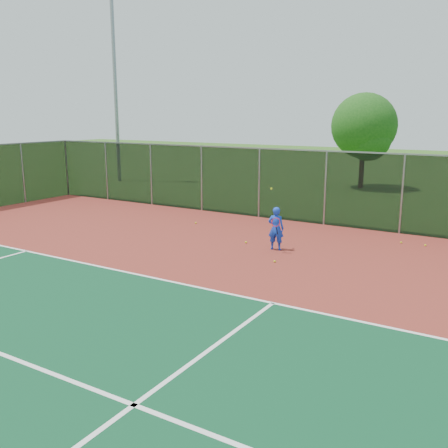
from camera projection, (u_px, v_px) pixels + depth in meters
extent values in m
plane|color=#2C5A19|center=(125.00, 332.00, 10.44)|extent=(120.00, 120.00, 0.00)
cube|color=maroon|center=(181.00, 301.00, 12.11)|extent=(30.00, 20.00, 0.02)
cube|color=white|center=(273.00, 303.00, 11.94)|extent=(22.00, 0.10, 0.00)
cube|color=white|center=(134.00, 405.00, 7.76)|extent=(18.00, 0.10, 0.00)
cube|color=black|center=(325.00, 188.00, 20.15)|extent=(30.00, 0.04, 3.00)
cube|color=gray|center=(327.00, 151.00, 19.83)|extent=(30.00, 0.06, 0.06)
imported|color=blue|center=(276.00, 228.00, 16.54)|extent=(0.59, 0.44, 1.45)
cylinder|color=black|center=(277.00, 231.00, 16.26)|extent=(0.03, 0.15, 0.27)
torus|color=#A51414|center=(276.00, 222.00, 16.11)|extent=(0.30, 0.13, 0.29)
sphere|color=yellow|center=(271.00, 189.00, 16.47)|extent=(0.07, 0.07, 0.07)
sphere|color=yellow|center=(425.00, 245.00, 17.11)|extent=(0.07, 0.07, 0.07)
sphere|color=yellow|center=(246.00, 242.00, 17.51)|extent=(0.07, 0.07, 0.07)
sphere|color=yellow|center=(401.00, 242.00, 17.47)|extent=(0.07, 0.07, 0.07)
sphere|color=yellow|center=(196.00, 223.00, 20.60)|extent=(0.07, 0.07, 0.07)
sphere|color=yellow|center=(275.00, 261.00, 15.24)|extent=(0.07, 0.07, 0.07)
cylinder|color=gray|center=(115.00, 87.00, 32.57)|extent=(0.24, 0.24, 12.42)
cylinder|color=#362113|center=(361.00, 170.00, 30.47)|extent=(0.30, 0.30, 2.19)
sphere|color=#1A4B14|center=(364.00, 126.00, 29.89)|extent=(3.90, 3.90, 3.90)
sphere|color=#1A4B14|center=(369.00, 138.00, 29.60)|extent=(2.68, 2.68, 2.68)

